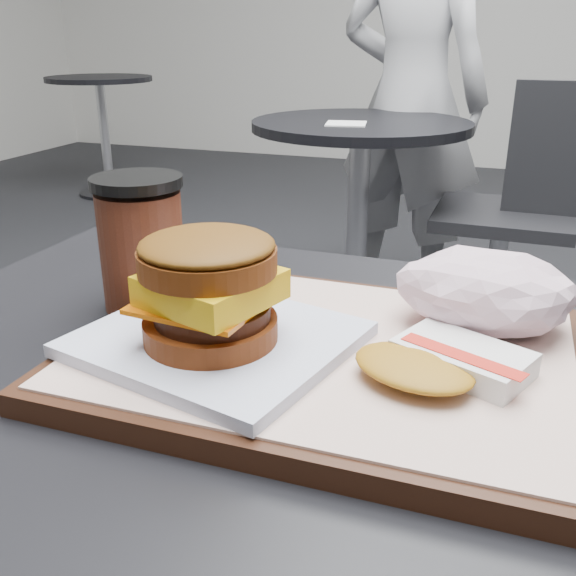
# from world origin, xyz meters

# --- Properties ---
(serving_tray) EXTENTS (0.38, 0.28, 0.02)m
(serving_tray) POSITION_xyz_m (0.00, 0.03, 0.78)
(serving_tray) COLOR black
(serving_tray) RESTS_ON customer_table
(breakfast_sandwich) EXTENTS (0.22, 0.21, 0.09)m
(breakfast_sandwich) POSITION_xyz_m (-0.08, -0.00, 0.83)
(breakfast_sandwich) COLOR white
(breakfast_sandwich) RESTS_ON serving_tray
(hash_brown) EXTENTS (0.13, 0.12, 0.02)m
(hash_brown) POSITION_xyz_m (0.09, 0.01, 0.80)
(hash_brown) COLOR silver
(hash_brown) RESTS_ON serving_tray
(crumpled_wrapper) EXTENTS (0.14, 0.11, 0.06)m
(crumpled_wrapper) POSITION_xyz_m (0.11, 0.11, 0.82)
(crumpled_wrapper) COLOR silver
(crumpled_wrapper) RESTS_ON serving_tray
(coffee_cup) EXTENTS (0.08, 0.08, 0.12)m
(coffee_cup) POSITION_xyz_m (-0.20, 0.09, 0.83)
(coffee_cup) COLOR #421B0F
(coffee_cup) RESTS_ON customer_table
(neighbor_table) EXTENTS (0.70, 0.70, 0.75)m
(neighbor_table) POSITION_xyz_m (-0.35, 1.65, 0.55)
(neighbor_table) COLOR black
(neighbor_table) RESTS_ON ground
(napkin) EXTENTS (0.14, 0.14, 0.00)m
(napkin) POSITION_xyz_m (-0.37, 1.55, 0.75)
(napkin) COLOR white
(napkin) RESTS_ON neighbor_table
(neighbor_chair) EXTENTS (0.60, 0.43, 0.88)m
(neighbor_chair) POSITION_xyz_m (0.18, 1.72, 0.51)
(neighbor_chair) COLOR #9D9DA2
(neighbor_chair) RESTS_ON ground
(patron) EXTENTS (0.65, 0.51, 1.57)m
(patron) POSITION_xyz_m (-0.26, 2.06, 0.78)
(patron) COLOR #B7B8BC
(patron) RESTS_ON ground
(bg_table_mid) EXTENTS (0.66, 0.66, 0.75)m
(bg_table_mid) POSITION_xyz_m (-2.40, 3.20, 0.56)
(bg_table_mid) COLOR black
(bg_table_mid) RESTS_ON ground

